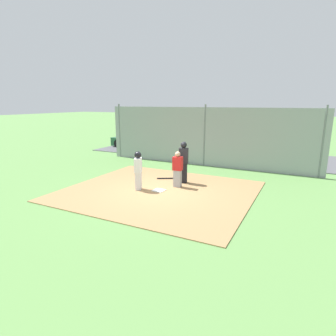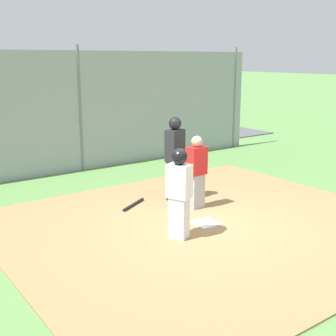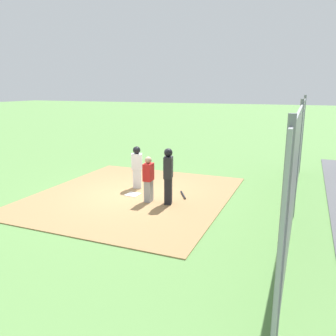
{
  "view_description": "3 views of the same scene",
  "coord_description": "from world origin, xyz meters",
  "px_view_note": "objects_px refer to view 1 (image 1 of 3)",
  "views": [
    {
      "loc": [
        -5.14,
        9.3,
        3.47
      ],
      "look_at": [
        0.22,
        -1.22,
        0.67
      ],
      "focal_mm": 29.86,
      "sensor_mm": 36.0,
      "label": 1
    },
    {
      "loc": [
        5.15,
        5.9,
        3.01
      ],
      "look_at": [
        0.34,
        -0.73,
        0.99
      ],
      "focal_mm": 47.95,
      "sensor_mm": 36.0,
      "label": 2
    },
    {
      "loc": [
        -9.93,
        -5.38,
        3.64
      ],
      "look_at": [
        0.39,
        -1.16,
        1.0
      ],
      "focal_mm": 36.3,
      "sensor_mm": 36.0,
      "label": 3
    }
  ],
  "objects_px": {
    "home_plate": "(159,190)",
    "catcher": "(178,169)",
    "umpire": "(184,161)",
    "runner": "(138,168)",
    "parked_car_green": "(138,140)",
    "baseball_bat": "(166,178)",
    "parked_car_white": "(218,145)",
    "parked_car_red": "(268,148)"
  },
  "relations": [
    {
      "from": "runner",
      "to": "parked_car_white",
      "type": "distance_m",
      "value": 9.14
    },
    {
      "from": "parked_car_red",
      "to": "parked_car_green",
      "type": "relative_size",
      "value": 1.01
    },
    {
      "from": "home_plate",
      "to": "runner",
      "type": "bearing_deg",
      "value": 16.21
    },
    {
      "from": "parked_car_red",
      "to": "home_plate",
      "type": "bearing_deg",
      "value": 62.88
    },
    {
      "from": "runner",
      "to": "parked_car_green",
      "type": "distance_m",
      "value": 10.66
    },
    {
      "from": "parked_car_white",
      "to": "parked_car_green",
      "type": "relative_size",
      "value": 0.99
    },
    {
      "from": "home_plate",
      "to": "catcher",
      "type": "relative_size",
      "value": 0.3
    },
    {
      "from": "catcher",
      "to": "parked_car_red",
      "type": "distance_m",
      "value": 8.63
    },
    {
      "from": "parked_car_green",
      "to": "baseball_bat",
      "type": "bearing_deg",
      "value": -41.52
    },
    {
      "from": "catcher",
      "to": "runner",
      "type": "distance_m",
      "value": 1.63
    },
    {
      "from": "catcher",
      "to": "parked_car_green",
      "type": "distance_m",
      "value": 10.58
    },
    {
      "from": "baseball_bat",
      "to": "parked_car_green",
      "type": "relative_size",
      "value": 0.19
    },
    {
      "from": "runner",
      "to": "baseball_bat",
      "type": "relative_size",
      "value": 1.91
    },
    {
      "from": "home_plate",
      "to": "umpire",
      "type": "relative_size",
      "value": 0.25
    },
    {
      "from": "umpire",
      "to": "baseball_bat",
      "type": "xyz_separation_m",
      "value": [
        0.94,
        -0.16,
        -0.92
      ]
    },
    {
      "from": "umpire",
      "to": "runner",
      "type": "distance_m",
      "value": 2.11
    },
    {
      "from": "home_plate",
      "to": "catcher",
      "type": "distance_m",
      "value": 1.19
    },
    {
      "from": "home_plate",
      "to": "parked_car_green",
      "type": "distance_m",
      "value": 10.95
    },
    {
      "from": "home_plate",
      "to": "parked_car_white",
      "type": "xyz_separation_m",
      "value": [
        0.3,
        -8.89,
        0.57
      ]
    },
    {
      "from": "umpire",
      "to": "parked_car_white",
      "type": "height_order",
      "value": "umpire"
    },
    {
      "from": "runner",
      "to": "home_plate",
      "type": "bearing_deg",
      "value": -6.77
    },
    {
      "from": "catcher",
      "to": "parked_car_green",
      "type": "xyz_separation_m",
      "value": [
        7.07,
        -7.87,
        -0.18
      ]
    },
    {
      "from": "catcher",
      "to": "umpire",
      "type": "bearing_deg",
      "value": 179.38
    },
    {
      "from": "catcher",
      "to": "baseball_bat",
      "type": "bearing_deg",
      "value": -134.02
    },
    {
      "from": "parked_car_white",
      "to": "home_plate",
      "type": "bearing_deg",
      "value": -81.93
    },
    {
      "from": "catcher",
      "to": "umpire",
      "type": "xyz_separation_m",
      "value": [
        0.03,
        -0.67,
        0.19
      ]
    },
    {
      "from": "catcher",
      "to": "baseball_bat",
      "type": "distance_m",
      "value": 1.48
    },
    {
      "from": "home_plate",
      "to": "umpire",
      "type": "distance_m",
      "value": 1.81
    },
    {
      "from": "umpire",
      "to": "baseball_bat",
      "type": "distance_m",
      "value": 1.33
    },
    {
      "from": "catcher",
      "to": "parked_car_green",
      "type": "relative_size",
      "value": 0.34
    },
    {
      "from": "parked_car_green",
      "to": "catcher",
      "type": "bearing_deg",
      "value": -40.49
    },
    {
      "from": "baseball_bat",
      "to": "parked_car_white",
      "type": "xyz_separation_m",
      "value": [
        -0.25,
        -7.24,
        0.55
      ]
    },
    {
      "from": "parked_car_red",
      "to": "parked_car_green",
      "type": "xyz_separation_m",
      "value": [
        9.5,
        0.41,
        0.0
      ]
    },
    {
      "from": "parked_car_white",
      "to": "parked_car_green",
      "type": "distance_m",
      "value": 6.35
    },
    {
      "from": "catcher",
      "to": "umpire",
      "type": "relative_size",
      "value": 0.83
    },
    {
      "from": "runner",
      "to": "parked_car_white",
      "type": "relative_size",
      "value": 0.36
    },
    {
      "from": "umpire",
      "to": "parked_car_red",
      "type": "bearing_deg",
      "value": 148.03
    },
    {
      "from": "catcher",
      "to": "runner",
      "type": "xyz_separation_m",
      "value": [
        1.24,
        1.05,
        0.11
      ]
    },
    {
      "from": "runner",
      "to": "baseball_bat",
      "type": "height_order",
      "value": "runner"
    },
    {
      "from": "umpire",
      "to": "runner",
      "type": "xyz_separation_m",
      "value": [
        1.21,
        1.73,
        -0.08
      ]
    },
    {
      "from": "baseball_bat",
      "to": "catcher",
      "type": "bearing_deg",
      "value": -69.99
    },
    {
      "from": "catcher",
      "to": "home_plate",
      "type": "bearing_deg",
      "value": -31.31
    }
  ]
}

